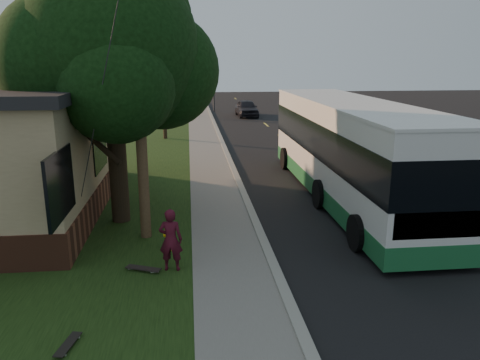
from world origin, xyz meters
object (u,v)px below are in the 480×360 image
Objects in this scene: skateboard_main at (68,345)px; dumpster at (22,160)px; leafy_tree at (112,54)px; skateboarder at (171,240)px; skateboard_spare at (143,269)px; distant_car at (247,108)px; bare_tree_far at (176,94)px; bare_tree_near at (164,106)px; transit_bus at (350,148)px; traffic_signal at (214,78)px; fire_hydrant at (169,236)px; utility_pole at (137,75)px.

dumpster reaches higher than skateboard_main.
leafy_tree is at bearing -52.52° from dumpster.
skateboarder reaches higher than skateboard_spare.
skateboard_spare is at bearing -103.45° from distant_car.
bare_tree_far is at bearing 72.33° from dumpster.
bare_tree_far is 31.31m from skateboarder.
distant_car is (7.30, 26.82, -4.44)m from leafy_tree.
bare_tree_near reaches higher than distant_car.
transit_bus is 16.84× the size of skateboard_main.
transit_bus reaches higher than distant_car.
traffic_signal reaches higher than bare_tree_near.
bare_tree_near is at bearing -79.46° from skateboarder.
distant_car is (6.63, 11.47, -1.42)m from bare_tree_near.
traffic_signal is 3.83× the size of dumpster.
fire_hydrant is 30.02m from distant_car.
skateboarder reaches higher than distant_car.
dumpster is 23.55m from distant_car.
skateboarder is at bearing -138.42° from transit_bus.
fire_hydrant is at bearing -146.04° from transit_bus.
skateboard_spare is (-0.68, -0.00, -0.71)m from skateboarder.
fire_hydrant is at bearing -89.24° from bare_tree_far.
transit_bus is at bearing -130.84° from skateboarder.
utility_pole is 1.94m from leafy_tree.
traffic_signal reaches higher than fire_hydrant.
traffic_signal is (3.81, 33.01, -1.47)m from utility_pole.
fire_hydrant is at bearing -59.33° from leafy_tree.
transit_bus is (6.81, -25.68, -0.10)m from bare_tree_far.
transit_bus reaches higher than fire_hydrant.
dumpster is at bearing -112.28° from traffic_signal.
bare_tree_near is at bearing 87.50° from leafy_tree.
skateboarder is (-3.00, -35.28, -2.32)m from traffic_signal.
bare_tree_near is at bearing 54.47° from dumpster.
transit_bus is (7.31, -13.68, -0.25)m from bare_tree_near.
bare_tree_near is at bearing -121.89° from distant_car.
utility_pole is at bearing -89.34° from bare_tree_near.
utility_pole is 0.69× the size of transit_bus.
skateboard_spare is 0.21× the size of distant_car.
skateboarder is at bearing -87.03° from bare_tree_near.
bare_tree_near is at bearing -104.04° from traffic_signal.
skateboard_spare is 31.40m from distant_car.
skateboard_main is at bearing -97.06° from traffic_signal.
leafy_tree is at bearing -107.07° from distant_car.
distant_car is (6.13, -0.53, -1.27)m from bare_tree_far.
skateboarder is (0.50, -31.28, -1.16)m from bare_tree_far.
utility_pole is at bearing -90.60° from bare_tree_far.
dumpster reaches higher than fire_hydrant.
bare_tree_far is (-0.40, 30.00, 1.57)m from fire_hydrant.
traffic_signal reaches higher than distant_car.
utility_pole is at bearing 125.38° from fire_hydrant.
fire_hydrant is at bearing -77.97° from skateboarder.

